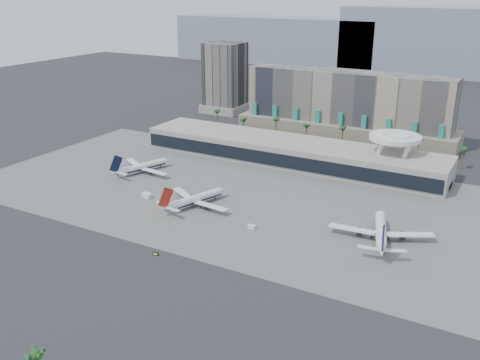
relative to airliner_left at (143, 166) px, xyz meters
The scene contains 15 objects.
ground 82.33m from the airliner_left, 43.00° to the right, with size 900.00×900.00×0.00m, color #232326.
apron_pad 60.26m from the airliner_left, ahead, with size 260.00×130.00×0.06m, color #5B5B59.
mountain_ridge 423.99m from the airliner_left, 77.99° to the left, with size 680.00×60.00×70.00m.
hotel 138.21m from the airliner_left, 59.33° to the left, with size 140.00×30.00×42.00m.
office_tower 149.35m from the airliner_left, 103.61° to the left, with size 30.00×30.00×52.00m.
terminal 80.73m from the airliner_left, 41.77° to the left, with size 170.00×32.50×14.50m.
saucer_structure 130.70m from the airliner_left, 27.48° to the left, with size 26.00×26.00×21.89m.
palm_row 111.65m from the airliner_left, 52.93° to the left, with size 157.80×2.80×13.10m.
airliner_left is the anchor object (origin of this frame).
airliner_centre 55.02m from the airliner_left, 26.21° to the right, with size 35.30×36.52×13.06m.
airliner_right 131.70m from the airliner_left, ahead, with size 39.22×40.65×14.39m.
service_vehicle_a 36.84m from the airliner_left, 48.42° to the right, with size 4.80×2.35×2.35m, color silver.
service_vehicle_b 88.97m from the airliner_left, 21.92° to the right, with size 3.16×1.81×1.63m, color silver.
taxiway_sign 93.89m from the airliner_left, 48.40° to the right, with size 2.41×0.82×1.09m.
near_palm_b 163.76m from the airliner_left, 59.51° to the right, with size 6.00×6.00×14.00m.
Camera 1 is at (113.67, -150.46, 92.96)m, focal length 40.00 mm.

